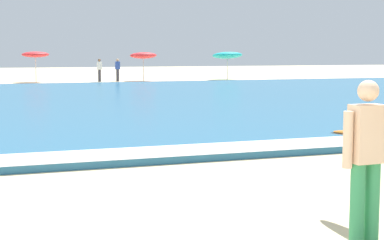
% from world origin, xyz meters
% --- Properties ---
extents(sea, '(120.00, 28.00, 0.14)m').
position_xyz_m(sea, '(0.00, 20.17, 0.07)').
color(sea, teal).
rests_on(sea, ground).
extents(surf_foam, '(120.00, 1.28, 0.01)m').
position_xyz_m(surf_foam, '(0.00, 6.77, 0.15)').
color(surf_foam, white).
rests_on(surf_foam, sea).
extents(beach_umbrella_2, '(1.81, 1.81, 2.08)m').
position_xyz_m(beach_umbrella_2, '(2.14, 38.56, 1.87)').
color(beach_umbrella_2, beige).
rests_on(beach_umbrella_2, ground).
extents(beach_umbrella_3, '(1.88, 1.90, 2.06)m').
position_xyz_m(beach_umbrella_3, '(9.49, 37.91, 1.79)').
color(beach_umbrella_3, beige).
rests_on(beach_umbrella_3, ground).
extents(beach_umbrella_4, '(2.21, 2.25, 2.13)m').
position_xyz_m(beach_umbrella_4, '(15.93, 37.89, 1.80)').
color(beach_umbrella_4, beige).
rests_on(beach_umbrella_4, ground).
extents(beachgoer_near_row_left, '(0.32, 0.20, 1.58)m').
position_xyz_m(beachgoer_near_row_left, '(7.61, 37.80, 0.84)').
color(beachgoer_near_row_left, '#383842').
rests_on(beachgoer_near_row_left, ground).
extents(beachgoer_near_row_mid, '(0.32, 0.20, 1.58)m').
position_xyz_m(beachgoer_near_row_mid, '(6.32, 37.71, 0.84)').
color(beachgoer_near_row_mid, '#383842').
rests_on(beachgoer_near_row_mid, ground).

